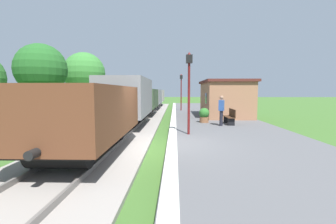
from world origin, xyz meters
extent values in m
plane|color=#3D6628|center=(0.00, 0.00, 0.00)|extent=(160.00, 160.00, 0.00)
cube|color=#565659|center=(3.20, 0.00, 0.12)|extent=(6.00, 60.00, 0.25)
cube|color=silver|center=(0.40, 0.00, 0.25)|extent=(0.36, 60.00, 0.01)
cube|color=gray|center=(-2.40, 0.00, 0.06)|extent=(3.80, 60.00, 0.12)
cube|color=slate|center=(-1.68, 0.00, 0.19)|extent=(0.07, 60.00, 0.14)
cube|color=slate|center=(-3.12, 0.00, 0.19)|extent=(0.07, 60.00, 0.14)
cube|color=brown|center=(-2.40, -1.15, 1.58)|extent=(2.50, 5.60, 1.60)
cube|color=black|center=(-2.40, -1.15, 0.93)|extent=(2.10, 5.15, 0.50)
cylinder|color=black|center=(-2.40, 0.65, 0.68)|extent=(1.56, 0.84, 0.84)
cylinder|color=black|center=(-2.40, -2.94, 0.68)|extent=(1.56, 0.84, 0.84)
cylinder|color=black|center=(-2.40, 1.80, 0.93)|extent=(0.20, 0.30, 0.20)
cylinder|color=black|center=(-2.40, -4.10, 0.93)|extent=(0.20, 0.30, 0.20)
cube|color=gray|center=(-2.40, 5.45, 1.88)|extent=(2.50, 5.60, 2.20)
cube|color=black|center=(-2.40, 5.45, 0.93)|extent=(2.10, 5.15, 0.50)
cylinder|color=black|center=(-2.40, 7.25, 0.68)|extent=(1.56, 0.84, 0.84)
cylinder|color=black|center=(-2.40, 3.66, 0.68)|extent=(1.56, 0.84, 0.84)
cylinder|color=black|center=(-2.40, 8.40, 0.93)|extent=(0.20, 0.30, 0.20)
cylinder|color=black|center=(-2.40, 2.50, 0.93)|extent=(0.20, 0.30, 0.20)
cube|color=#384C33|center=(-2.40, 12.05, 1.58)|extent=(2.50, 5.60, 1.60)
cube|color=black|center=(-2.40, 12.05, 0.93)|extent=(2.10, 5.15, 0.50)
cylinder|color=black|center=(-2.40, 13.85, 0.68)|extent=(1.56, 0.84, 0.84)
cylinder|color=black|center=(-2.40, 10.26, 0.68)|extent=(1.56, 0.84, 0.84)
cylinder|color=black|center=(-2.40, 15.00, 0.93)|extent=(0.20, 0.30, 0.20)
cylinder|color=black|center=(-2.40, 9.10, 0.93)|extent=(0.20, 0.30, 0.20)
cube|color=gray|center=(-2.40, 18.65, 1.58)|extent=(2.50, 5.60, 1.60)
cube|color=black|center=(-2.40, 18.65, 0.93)|extent=(2.10, 5.15, 0.50)
cylinder|color=black|center=(-2.40, 20.45, 0.68)|extent=(1.56, 0.84, 0.84)
cylinder|color=black|center=(-2.40, 16.86, 0.68)|extent=(1.56, 0.84, 0.84)
cylinder|color=black|center=(-2.40, 21.60, 0.93)|extent=(0.20, 0.30, 0.20)
cylinder|color=black|center=(-2.40, 15.70, 0.93)|extent=(0.20, 0.30, 0.20)
cube|color=gray|center=(-2.40, 25.25, 1.58)|extent=(2.50, 5.60, 1.60)
cube|color=black|center=(-2.40, 25.25, 0.93)|extent=(2.10, 5.15, 0.50)
cylinder|color=black|center=(-2.40, 27.05, 0.68)|extent=(1.56, 0.84, 0.84)
cylinder|color=black|center=(-2.40, 23.46, 0.68)|extent=(1.56, 0.84, 0.84)
cylinder|color=black|center=(-2.40, 28.20, 0.93)|extent=(0.20, 0.30, 0.20)
cylinder|color=black|center=(-2.40, 22.30, 0.93)|extent=(0.20, 0.30, 0.20)
cube|color=#9E6B4C|center=(4.40, 9.88, 1.55)|extent=(3.20, 5.50, 2.60)
cube|color=#51231E|center=(4.40, 9.88, 2.94)|extent=(3.50, 5.80, 0.18)
cube|color=black|center=(2.79, 8.78, 1.68)|extent=(0.03, 0.90, 0.80)
cube|color=#422819|center=(3.71, 5.31, 0.69)|extent=(0.42, 1.50, 0.04)
cube|color=#422819|center=(3.90, 5.31, 0.93)|extent=(0.04, 1.50, 0.45)
cube|color=black|center=(3.71, 4.71, 0.46)|extent=(0.38, 0.06, 0.42)
cube|color=black|center=(3.71, 5.91, 0.46)|extent=(0.38, 0.06, 0.42)
cube|color=#422819|center=(3.71, 14.65, 0.69)|extent=(0.42, 1.50, 0.04)
cube|color=#422819|center=(3.90, 14.65, 0.93)|extent=(0.04, 1.50, 0.45)
cube|color=black|center=(3.71, 14.05, 0.46)|extent=(0.38, 0.06, 0.42)
cube|color=black|center=(3.71, 15.25, 0.46)|extent=(0.38, 0.06, 0.42)
cylinder|color=black|center=(3.09, 4.59, 0.68)|extent=(0.15, 0.15, 0.86)
cylinder|color=black|center=(3.16, 4.74, 0.68)|extent=(0.15, 0.15, 0.86)
cube|color=#2D5199|center=(3.13, 4.67, 1.41)|extent=(0.38, 0.45, 0.60)
sphere|color=#936B51|center=(3.13, 4.67, 1.85)|extent=(0.22, 0.22, 0.22)
cylinder|color=brown|center=(2.33, 6.02, 0.42)|extent=(0.56, 0.56, 0.34)
sphere|color=#2D6B28|center=(2.33, 6.02, 0.85)|extent=(0.64, 0.64, 0.64)
cylinder|color=#591414|center=(1.13, 1.92, 1.85)|extent=(0.11, 0.11, 3.20)
cube|color=black|center=(1.13, 1.92, 3.63)|extent=(0.28, 0.28, 0.36)
sphere|color=#F2E5BF|center=(1.13, 1.92, 3.63)|extent=(0.20, 0.20, 0.20)
cone|color=#591414|center=(1.13, 1.92, 3.87)|extent=(0.20, 0.20, 0.16)
cylinder|color=#591414|center=(1.13, 15.30, 1.85)|extent=(0.11, 0.11, 3.20)
cube|color=black|center=(1.13, 15.30, 3.63)|extent=(0.28, 0.28, 0.36)
sphere|color=#F2E5BF|center=(1.13, 15.30, 3.63)|extent=(0.20, 0.20, 0.20)
cone|color=#591414|center=(1.13, 15.30, 3.87)|extent=(0.20, 0.20, 0.16)
cylinder|color=#4C3823|center=(-10.09, 9.85, 1.23)|extent=(0.28, 0.28, 2.47)
sphere|color=#235B23|center=(-10.09, 9.85, 3.95)|extent=(3.96, 3.96, 3.96)
cylinder|color=#4C3823|center=(-9.38, 16.96, 1.26)|extent=(0.28, 0.28, 2.51)
sphere|color=#387A33|center=(-9.38, 16.96, 4.17)|extent=(4.44, 4.44, 4.44)
camera|label=1|loc=(0.50, -8.72, 2.21)|focal=25.24mm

